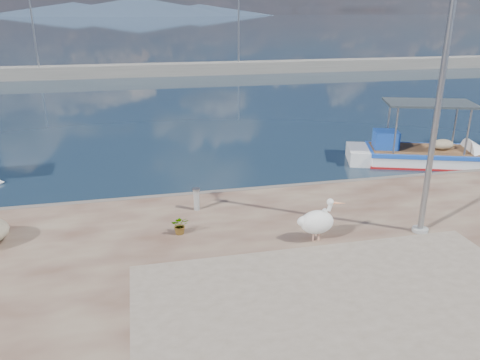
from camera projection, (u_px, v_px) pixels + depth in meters
name	position (u px, v px, depth m)	size (l,w,h in m)	color
ground	(273.00, 278.00, 11.81)	(1400.00, 1400.00, 0.00)	#162635
quay_patch	(367.00, 331.00, 9.09)	(9.00, 7.00, 0.01)	gray
breakwater	(163.00, 70.00, 48.27)	(120.00, 2.20, 7.50)	gray
mountains	(134.00, 8.00, 605.42)	(370.00, 280.00, 22.00)	#28384C
boat_right	(420.00, 158.00, 20.65)	(6.92, 4.18, 3.17)	white
pelican	(318.00, 221.00, 12.48)	(1.26, 0.66, 1.21)	tan
lamp_post	(436.00, 116.00, 12.09)	(0.44, 0.96, 7.00)	gray
bollard_near	(196.00, 198.00, 14.50)	(0.23, 0.23, 0.71)	gray
potted_plant	(180.00, 225.00, 12.97)	(0.48, 0.41, 0.53)	#33722D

